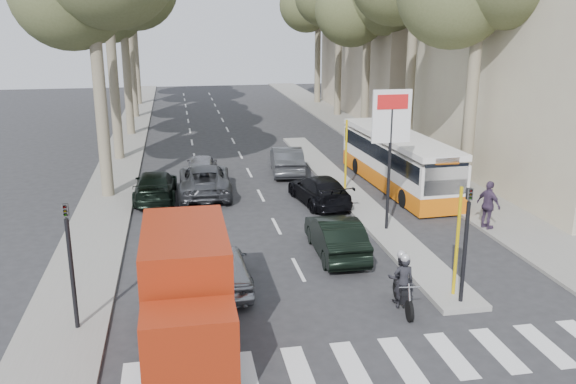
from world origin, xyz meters
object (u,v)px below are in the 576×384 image
silver_hatchback (224,267)px  red_truck (187,289)px  city_bus (398,159)px  motorcycle (402,281)px  dark_hatchback (336,236)px

silver_hatchback → red_truck: bearing=69.1°
city_bus → motorcycle: 13.25m
red_truck → silver_hatchback: bearing=70.7°
city_bus → motorcycle: city_bus is taller
red_truck → city_bus: red_truck is taller
red_truck → city_bus: 17.26m
dark_hatchback → city_bus: 9.80m
red_truck → motorcycle: (6.18, 1.13, -0.79)m
red_truck → city_bus: size_ratio=0.54×
silver_hatchback → red_truck: (-1.19, -3.38, 0.91)m
silver_hatchback → dark_hatchback: 4.61m
red_truck → motorcycle: red_truck is taller
motorcycle → silver_hatchback: bearing=161.9°
dark_hatchback → red_truck: red_truck is taller
silver_hatchback → motorcycle: (4.99, -2.25, 0.12)m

